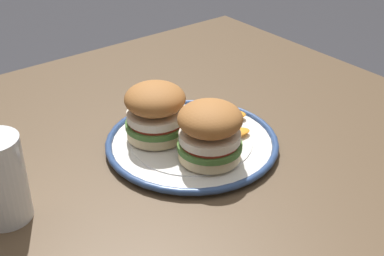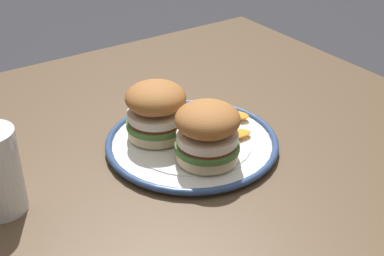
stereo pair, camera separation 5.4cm
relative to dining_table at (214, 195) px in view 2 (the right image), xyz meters
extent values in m
cube|color=brown|center=(0.00, 0.00, 0.08)|extent=(1.10, 1.00, 0.03)
cube|color=brown|center=(0.49, -0.44, -0.28)|extent=(0.06, 0.06, 0.69)
cylinder|color=white|center=(0.03, 0.03, 0.10)|extent=(0.28, 0.28, 0.01)
torus|color=navy|center=(0.03, 0.03, 0.11)|extent=(0.31, 0.31, 0.01)
cylinder|color=white|center=(0.03, 0.03, 0.11)|extent=(0.22, 0.22, 0.00)
cylinder|color=beige|center=(-0.03, 0.04, 0.13)|extent=(0.11, 0.11, 0.02)
cylinder|color=#477033|center=(-0.03, 0.04, 0.14)|extent=(0.11, 0.11, 0.01)
cylinder|color=#BC3828|center=(-0.03, 0.04, 0.15)|extent=(0.10, 0.10, 0.01)
cylinder|color=silver|center=(-0.03, 0.04, 0.16)|extent=(0.10, 0.10, 0.01)
ellipsoid|color=#A36633|center=(-0.03, 0.04, 0.19)|extent=(0.13, 0.13, 0.05)
cylinder|color=beige|center=(0.08, 0.07, 0.13)|extent=(0.11, 0.11, 0.02)
cylinder|color=#477033|center=(0.08, 0.07, 0.14)|extent=(0.11, 0.11, 0.01)
cylinder|color=#BC3828|center=(0.08, 0.07, 0.15)|extent=(0.10, 0.10, 0.01)
cylinder|color=silver|center=(0.08, 0.07, 0.16)|extent=(0.10, 0.10, 0.01)
ellipsoid|color=#A36633|center=(0.08, 0.07, 0.19)|extent=(0.11, 0.11, 0.05)
torus|color=orange|center=(0.07, -0.04, 0.12)|extent=(0.06, 0.06, 0.01)
cylinder|color=#F4E5C6|center=(0.07, -0.04, 0.12)|extent=(0.03, 0.03, 0.00)
ellipsoid|color=orange|center=(0.00, -0.04, 0.12)|extent=(0.05, 0.08, 0.01)
ellipsoid|color=orange|center=(0.06, -0.08, 0.12)|extent=(0.07, 0.06, 0.01)
camera|label=1|loc=(-0.60, 0.52, 0.61)|focal=49.56mm
camera|label=2|loc=(-0.63, 0.48, 0.61)|focal=49.56mm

